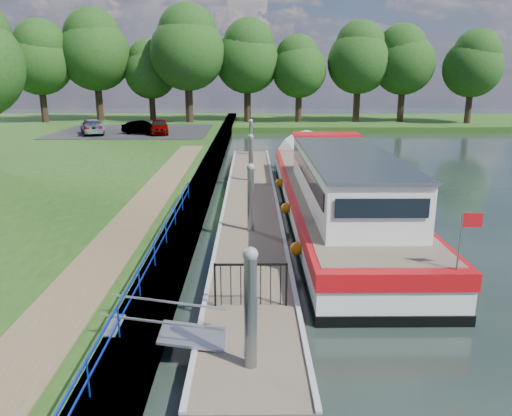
{
  "coord_description": "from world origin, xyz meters",
  "views": [
    {
      "loc": [
        0.02,
        -9.4,
        6.13
      ],
      "look_at": [
        0.19,
        8.01,
        1.4
      ],
      "focal_mm": 35.0,
      "sensor_mm": 36.0,
      "label": 1
    }
  ],
  "objects_px": {
    "barge": "(332,190)",
    "car_c": "(92,127)",
    "car_a": "(159,127)",
    "car_b": "(142,128)",
    "pontoon": "(251,205)"
  },
  "relations": [
    {
      "from": "barge",
      "to": "car_c",
      "type": "distance_m",
      "value": 29.24
    },
    {
      "from": "barge",
      "to": "car_c",
      "type": "bearing_deg",
      "value": 127.36
    },
    {
      "from": "car_a",
      "to": "car_b",
      "type": "height_order",
      "value": "car_a"
    },
    {
      "from": "pontoon",
      "to": "car_b",
      "type": "height_order",
      "value": "car_b"
    },
    {
      "from": "car_a",
      "to": "car_b",
      "type": "relative_size",
      "value": 1.11
    },
    {
      "from": "pontoon",
      "to": "car_b",
      "type": "bearing_deg",
      "value": 113.54
    },
    {
      "from": "pontoon",
      "to": "car_a",
      "type": "bearing_deg",
      "value": 110.05
    },
    {
      "from": "pontoon",
      "to": "car_b",
      "type": "relative_size",
      "value": 8.51
    },
    {
      "from": "pontoon",
      "to": "car_b",
      "type": "xyz_separation_m",
      "value": [
        -9.72,
        22.32,
        1.23
      ]
    },
    {
      "from": "barge",
      "to": "car_a",
      "type": "height_order",
      "value": "barge"
    },
    {
      "from": "car_a",
      "to": "car_b",
      "type": "distance_m",
      "value": 1.55
    },
    {
      "from": "barge",
      "to": "car_a",
      "type": "bearing_deg",
      "value": 116.87
    },
    {
      "from": "car_b",
      "to": "car_c",
      "type": "xyz_separation_m",
      "value": [
        -4.43,
        0.09,
        0.08
      ]
    },
    {
      "from": "car_a",
      "to": "car_b",
      "type": "bearing_deg",
      "value": 173.87
    },
    {
      "from": "barge",
      "to": "car_a",
      "type": "distance_m",
      "value": 26.07
    }
  ]
}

